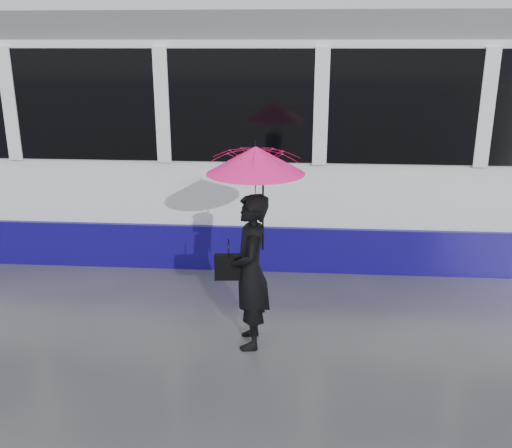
{
  "coord_description": "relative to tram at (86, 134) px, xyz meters",
  "views": [
    {
      "loc": [
        0.54,
        -5.94,
        2.96
      ],
      "look_at": [
        0.09,
        -0.11,
        1.1
      ],
      "focal_mm": 40.0,
      "sensor_mm": 36.0,
      "label": 1
    }
  ],
  "objects": [
    {
      "name": "ground",
      "position": [
        2.7,
        -2.5,
        -1.64
      ],
      "size": [
        90.0,
        90.0,
        0.0
      ],
      "primitive_type": "plane",
      "color": "#2D2D32",
      "rests_on": "ground"
    },
    {
      "name": "rails",
      "position": [
        2.7,
        -0.0,
        -1.63
      ],
      "size": [
        34.0,
        1.51,
        0.02
      ],
      "color": "#3F3D38",
      "rests_on": "ground"
    },
    {
      "name": "tram",
      "position": [
        0.0,
        0.0,
        0.0
      ],
      "size": [
        26.0,
        2.56,
        3.35
      ],
      "color": "white",
      "rests_on": "ground"
    },
    {
      "name": "woman",
      "position": [
        2.79,
        -3.22,
        -0.84
      ],
      "size": [
        0.44,
        0.62,
        1.59
      ],
      "primitive_type": "imported",
      "rotation": [
        0.0,
        0.0,
        -1.47
      ],
      "color": "black",
      "rests_on": "ground"
    },
    {
      "name": "umbrella",
      "position": [
        2.84,
        -3.22,
        0.1
      ],
      "size": [
        1.02,
        1.02,
        1.07
      ],
      "rotation": [
        0.0,
        0.0,
        0.1
      ],
      "color": "#FF156E",
      "rests_on": "ground"
    },
    {
      "name": "handbag",
      "position": [
        2.57,
        -3.2,
        -0.81
      ],
      "size": [
        0.29,
        0.15,
        0.43
      ],
      "rotation": [
        0.0,
        0.0,
        0.1
      ],
      "color": "black",
      "rests_on": "ground"
    }
  ]
}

